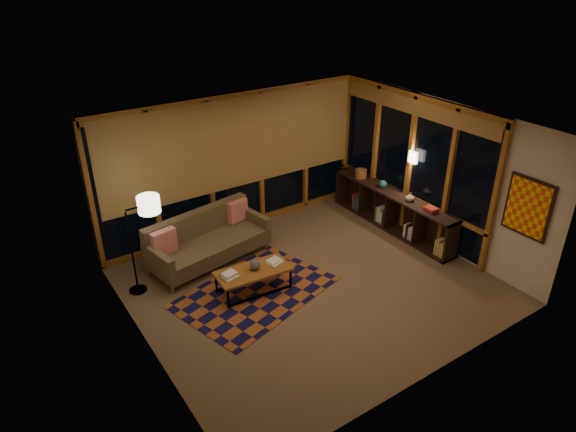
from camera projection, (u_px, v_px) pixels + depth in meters
floor at (311, 285)px, 8.51m from camera, size 5.50×5.00×0.01m
ceiling at (315, 128)px, 7.26m from camera, size 5.50×5.00×0.01m
walls at (313, 213)px, 7.89m from camera, size 5.51×5.01×2.70m
window_wall_back at (236, 164)px, 9.67m from camera, size 5.30×0.16×2.60m
window_wall_right at (408, 164)px, 9.65m from camera, size 0.16×3.70×2.60m
wall_art at (528, 207)px, 7.82m from camera, size 0.06×0.74×0.94m
wall_sconce at (413, 157)px, 9.42m from camera, size 0.12×0.18×0.22m
sofa at (209, 240)px, 8.95m from camera, size 2.24×1.21×0.87m
pillow_left at (164, 243)px, 8.46m from camera, size 0.44×0.21×0.42m
pillow_right at (237, 212)px, 9.48m from camera, size 0.43×0.23×0.41m
area_rug at (255, 292)px, 8.32m from camera, size 2.79×2.22×0.01m
coffee_table at (254, 280)px, 8.27m from camera, size 1.25×0.64×0.40m
book_stack_a at (230, 275)px, 8.00m from camera, size 0.24×0.21×0.06m
book_stack_b at (275, 262)px, 8.36m from camera, size 0.28×0.24×0.05m
ceramic_pot at (255, 264)px, 8.16m from camera, size 0.21×0.21×0.18m
floor_lamp at (131, 248)px, 8.00m from camera, size 0.54×0.36×1.61m
bookshelf at (392, 211)px, 10.09m from camera, size 0.40×3.03×0.76m
basket at (361, 173)px, 10.56m from camera, size 0.26×0.26×0.17m
teal_bowl at (383, 184)px, 10.11m from camera, size 0.16×0.16×0.16m
vase at (410, 197)px, 9.57m from camera, size 0.19×0.19×0.17m
shelf_book_stack at (430, 209)px, 9.22m from camera, size 0.19×0.24×0.07m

